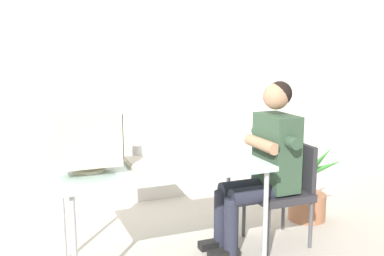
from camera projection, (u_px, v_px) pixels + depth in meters
The scene contains 8 objects.
wall_back at pixel (145, 53), 4.49m from camera, with size 8.00×0.10×3.00m, color silver.
desk at pixel (163, 172), 3.25m from camera, with size 1.47×0.72×0.75m.
crt_monitor at pixel (88, 136), 3.04m from camera, with size 0.40×0.37×0.43m.
keyboard at pixel (140, 164), 3.19m from camera, with size 0.16×0.45×0.03m.
office_chair at pixel (284, 187), 3.67m from camera, with size 0.45×0.45×0.81m.
person_seated at pixel (265, 159), 3.56m from camera, with size 0.73×0.59×1.31m.
potted_plant at pixel (308, 189), 4.16m from camera, with size 0.58×0.51×0.72m.
desk_mug at pixel (137, 152), 3.40m from camera, with size 0.07×0.09×0.10m.
Camera 1 is at (-0.99, -2.98, 1.60)m, focal length 42.73 mm.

